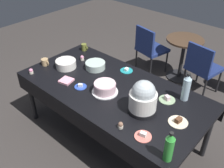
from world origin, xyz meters
TOP-DOWN VIEW (x-y plane):
  - ground at (0.00, 0.00)m, footprint 9.00×9.00m
  - potluck_table at (0.00, 0.00)m, footprint 2.20×1.10m
  - frosted_layer_cake at (-0.00, -0.12)m, footprint 0.29×0.29m
  - slow_cooker at (0.49, -0.10)m, footprint 0.29×0.29m
  - glass_salad_bowl at (-0.44, 0.18)m, footprint 0.25×0.25m
  - ceramic_snack_bowl at (-0.74, -0.05)m, footprint 0.26×0.26m
  - dessert_plate_sage at (0.59, 0.22)m, footprint 0.17×0.17m
  - dessert_plate_teal at (-0.11, 0.39)m, footprint 0.16×0.16m
  - dessert_plate_coral at (0.71, -0.38)m, footprint 0.16×0.16m
  - dessert_plate_cream at (0.85, -0.01)m, footprint 0.19×0.19m
  - dessert_plate_cobalt at (-0.28, -0.23)m, footprint 0.14×0.14m
  - cupcake_rose at (0.49, -0.43)m, footprint 0.05×0.05m
  - cupcake_lemon at (-0.73, 0.21)m, footprint 0.05×0.05m
  - cupcake_mint at (-0.94, -0.44)m, footprint 0.05×0.05m
  - soda_bottle_water at (0.71, 0.35)m, footprint 0.08×0.08m
  - soda_bottle_lime_soda at (1.00, -0.45)m, footprint 0.08×0.08m
  - coffee_mug_tan at (-0.99, -0.20)m, footprint 0.13×0.09m
  - coffee_mug_olive at (-0.92, 0.43)m, footprint 0.12×0.08m
  - paper_napkin_stack at (-0.48, -0.26)m, footprint 0.17×0.17m
  - maroon_chair_left at (-0.57, 1.60)m, footprint 0.53×0.53m
  - maroon_chair_right at (0.39, 1.59)m, footprint 0.51×0.51m
  - round_cafe_table at (-0.05, 1.82)m, footprint 0.60×0.60m

SIDE VIEW (x-z plane):
  - ground at x=0.00m, z-range 0.00..0.00m
  - maroon_chair_left at x=-0.57m, z-range 0.07..0.92m
  - maroon_chair_right at x=0.39m, z-range 0.07..0.92m
  - round_cafe_table at x=-0.05m, z-range 0.14..0.86m
  - potluck_table at x=0.00m, z-range 0.31..1.06m
  - dessert_plate_teal at x=-0.11m, z-range 0.74..0.78m
  - dessert_plate_cobalt at x=-0.28m, z-range 0.74..0.78m
  - dessert_plate_coral at x=0.71m, z-range 0.74..0.79m
  - paper_napkin_stack at x=-0.48m, z-range 0.75..0.77m
  - dessert_plate_cream at x=0.85m, z-range 0.74..0.79m
  - dessert_plate_sage at x=0.59m, z-range 0.74..0.79m
  - cupcake_rose at x=0.49m, z-range 0.75..0.82m
  - cupcake_lemon at x=-0.73m, z-range 0.75..0.82m
  - cupcake_mint at x=-0.94m, z-range 0.75..0.82m
  - coffee_mug_tan at x=-0.99m, z-range 0.75..0.84m
  - glass_salad_bowl at x=-0.44m, z-range 0.75..0.84m
  - coffee_mug_olive at x=-0.92m, z-range 0.75..0.85m
  - ceramic_snack_bowl at x=-0.74m, z-range 0.75..0.85m
  - frosted_layer_cake at x=0.00m, z-range 0.75..0.87m
  - soda_bottle_lime_soda at x=1.00m, z-range 0.74..1.03m
  - soda_bottle_water at x=0.71m, z-range 0.74..1.06m
  - slow_cooker at x=0.49m, z-range 0.74..1.09m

